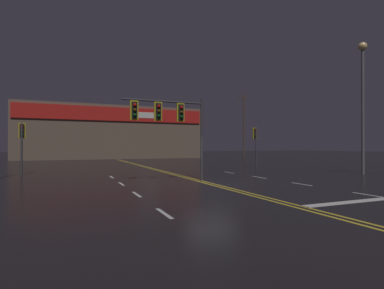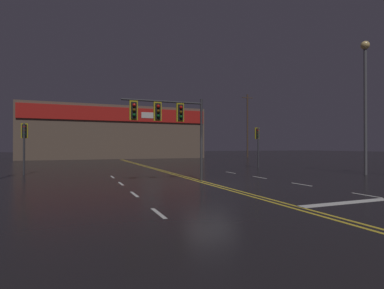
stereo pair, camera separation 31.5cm
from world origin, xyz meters
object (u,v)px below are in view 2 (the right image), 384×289
object	(u,v)px
traffic_signal_corner_northeast	(258,138)
traffic_signal_corner_northwest	(24,137)
streetlight_median_approach	(365,89)
traffic_signal_median	(167,116)

from	to	relation	value
traffic_signal_corner_northeast	traffic_signal_corner_northwest	size ratio (longest dim) A/B	1.04
streetlight_median_approach	traffic_signal_corner_northwest	bearing A→B (deg)	158.53
traffic_signal_corner_northeast	traffic_signal_corner_northwest	distance (m)	18.17
traffic_signal_median	traffic_signal_corner_northwest	size ratio (longest dim) A/B	1.31
streetlight_median_approach	traffic_signal_corner_northeast	bearing A→B (deg)	109.83
traffic_signal_median	streetlight_median_approach	world-z (taller)	streetlight_median_approach
traffic_signal_corner_northeast	streetlight_median_approach	distance (m)	9.25
streetlight_median_approach	traffic_signal_median	bearing A→B (deg)	176.12
traffic_signal_median	streetlight_median_approach	bearing A→B (deg)	-3.88
traffic_signal_corner_northwest	streetlight_median_approach	xyz separation A→B (m)	(21.13, -8.31, 3.22)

